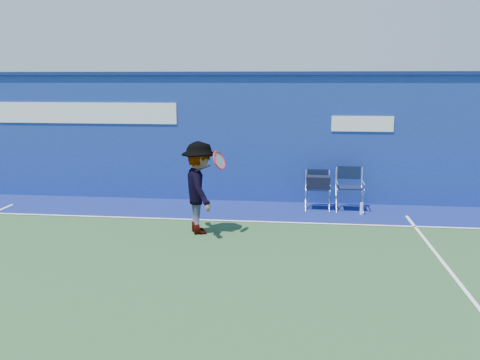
# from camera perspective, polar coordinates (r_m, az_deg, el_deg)

# --- Properties ---
(ground) EXTENTS (80.00, 80.00, 0.00)m
(ground) POSITION_cam_1_polar(r_m,az_deg,el_deg) (7.78, -10.10, -10.81)
(ground) COLOR #284B28
(ground) RESTS_ON ground
(stadium_wall) EXTENTS (24.00, 0.50, 3.08)m
(stadium_wall) POSITION_cam_1_polar(r_m,az_deg,el_deg) (12.36, -3.49, 4.94)
(stadium_wall) COLOR navy
(stadium_wall) RESTS_ON ground
(out_of_bounds_strip) EXTENTS (24.00, 1.80, 0.01)m
(out_of_bounds_strip) POSITION_cam_1_polar(r_m,az_deg,el_deg) (11.57, -4.33, -3.29)
(out_of_bounds_strip) COLOR navy
(out_of_bounds_strip) RESTS_ON ground
(court_lines) EXTENTS (24.00, 12.00, 0.01)m
(court_lines) POSITION_cam_1_polar(r_m,az_deg,el_deg) (8.31, -8.91, -9.22)
(court_lines) COLOR white
(court_lines) RESTS_ON out_of_bounds_strip
(directors_chair_left) EXTENTS (0.53, 0.47, 0.88)m
(directors_chair_left) POSITION_cam_1_polar(r_m,az_deg,el_deg) (11.61, 8.70, -1.48)
(directors_chair_left) COLOR silver
(directors_chair_left) RESTS_ON ground
(directors_chair_right) EXTENTS (0.58, 0.52, 0.97)m
(directors_chair_right) POSITION_cam_1_polar(r_m,az_deg,el_deg) (11.67, 12.16, -1.87)
(directors_chair_right) COLOR silver
(directors_chair_right) RESTS_ON ground
(water_bottle) EXTENTS (0.07, 0.07, 0.26)m
(water_bottle) POSITION_cam_1_polar(r_m,az_deg,el_deg) (11.37, 13.49, -3.16)
(water_bottle) COLOR white
(water_bottle) RESTS_ON ground
(tennis_player) EXTENTS (1.07, 1.30, 1.76)m
(tennis_player) POSITION_cam_1_polar(r_m,az_deg,el_deg) (9.65, -4.56, -0.87)
(tennis_player) COLOR #EA4738
(tennis_player) RESTS_ON ground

